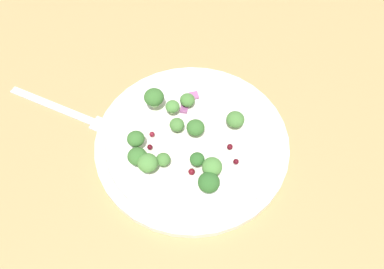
# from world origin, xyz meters

# --- Properties ---
(ground_plane) EXTENTS (1.80, 1.80, 0.02)m
(ground_plane) POSITION_xyz_m (0.00, 0.00, -0.01)
(ground_plane) COLOR tan
(plate) EXTENTS (0.28, 0.28, 0.02)m
(plate) POSITION_xyz_m (-0.03, 0.02, 0.01)
(plate) COLOR white
(plate) RESTS_ON ground_plane
(dressing_pool) EXTENTS (0.16, 0.16, 0.00)m
(dressing_pool) POSITION_xyz_m (-0.03, 0.02, 0.01)
(dressing_pool) COLOR white
(dressing_pool) RESTS_ON plate
(broccoli_floret_0) EXTENTS (0.03, 0.03, 0.03)m
(broccoli_floret_0) POSITION_xyz_m (0.01, -0.05, 0.03)
(broccoli_floret_0) COLOR #ADD18E
(broccoli_floret_0) RESTS_ON plate
(broccoli_floret_1) EXTENTS (0.02, 0.02, 0.02)m
(broccoli_floret_1) POSITION_xyz_m (-0.10, -0.01, 0.03)
(broccoli_floret_1) COLOR #ADD18E
(broccoli_floret_1) RESTS_ON plate
(broccoli_floret_2) EXTENTS (0.03, 0.03, 0.03)m
(broccoli_floret_2) POSITION_xyz_m (-0.09, 0.07, 0.04)
(broccoli_floret_2) COLOR #9EC684
(broccoli_floret_2) RESTS_ON plate
(broccoli_floret_3) EXTENTS (0.03, 0.03, 0.03)m
(broccoli_floret_3) POSITION_xyz_m (-0.09, -0.03, 0.03)
(broccoli_floret_3) COLOR #9EC684
(broccoli_floret_3) RESTS_ON plate
(broccoli_floret_4) EXTENTS (0.03, 0.03, 0.03)m
(broccoli_floret_4) POSITION_xyz_m (-0.02, 0.03, 0.03)
(broccoli_floret_4) COLOR #ADD18E
(broccoli_floret_4) RESTS_ON plate
(broccoli_floret_5) EXTENTS (0.02, 0.02, 0.02)m
(broccoli_floret_5) POSITION_xyz_m (-0.06, -0.03, 0.03)
(broccoli_floret_5) COLOR #8EB77A
(broccoli_floret_5) RESTS_ON plate
(broccoli_floret_6) EXTENTS (0.02, 0.02, 0.02)m
(broccoli_floret_6) POSITION_xyz_m (-0.05, 0.03, 0.03)
(broccoli_floret_6) COLOR #9EC684
(broccoli_floret_6) RESTS_ON plate
(broccoli_floret_7) EXTENTS (0.02, 0.02, 0.02)m
(broccoli_floret_7) POSITION_xyz_m (-0.06, 0.06, 0.03)
(broccoli_floret_7) COLOR #ADD18E
(broccoli_floret_7) RESTS_ON plate
(broccoli_floret_8) EXTENTS (0.02, 0.02, 0.02)m
(broccoli_floret_8) POSITION_xyz_m (-0.04, 0.08, 0.03)
(broccoli_floret_8) COLOR #9EC684
(broccoli_floret_8) RESTS_ON plate
(broccoli_floret_9) EXTENTS (0.03, 0.03, 0.03)m
(broccoli_floret_9) POSITION_xyz_m (0.03, 0.05, 0.03)
(broccoli_floret_9) COLOR #8EB77A
(broccoli_floret_9) RESTS_ON plate
(broccoli_floret_10) EXTENTS (0.03, 0.03, 0.03)m
(broccoli_floret_10) POSITION_xyz_m (-0.08, -0.04, 0.03)
(broccoli_floret_10) COLOR #8EB77A
(broccoli_floret_10) RESTS_ON plate
(broccoli_floret_11) EXTENTS (0.02, 0.02, 0.02)m
(broccoli_floret_11) POSITION_xyz_m (-0.01, -0.02, 0.03)
(broccoli_floret_11) COLOR #ADD18E
(broccoli_floret_11) RESTS_ON plate
(broccoli_floret_12) EXTENTS (0.03, 0.03, 0.03)m
(broccoli_floret_12) POSITION_xyz_m (0.01, -0.03, 0.03)
(broccoli_floret_12) COLOR #ADD18E
(broccoli_floret_12) RESTS_ON plate
(cranberry_0) EXTENTS (0.01, 0.01, 0.01)m
(cranberry_0) POSITION_xyz_m (0.03, 0.01, 0.02)
(cranberry_0) COLOR #4C0A14
(cranberry_0) RESTS_ON plate
(cranberry_1) EXTENTS (0.01, 0.01, 0.01)m
(cranberry_1) POSITION_xyz_m (0.04, -0.01, 0.02)
(cranberry_1) COLOR #4C0A14
(cranberry_1) RESTS_ON plate
(cranberry_2) EXTENTS (0.01, 0.01, 0.01)m
(cranberry_2) POSITION_xyz_m (-0.02, -0.03, 0.02)
(cranberry_2) COLOR maroon
(cranberry_2) RESTS_ON plate
(cranberry_3) EXTENTS (0.01, 0.01, 0.01)m
(cranberry_3) POSITION_xyz_m (-0.08, -0.01, 0.02)
(cranberry_3) COLOR #4C0A14
(cranberry_3) RESTS_ON plate
(cranberry_4) EXTENTS (0.01, 0.01, 0.01)m
(cranberry_4) POSITION_xyz_m (-0.08, 0.01, 0.02)
(cranberry_4) COLOR maroon
(cranberry_4) RESTS_ON plate
(onion_bit_0) EXTENTS (0.02, 0.02, 0.00)m
(onion_bit_0) POSITION_xyz_m (0.01, -0.04, 0.02)
(onion_bit_0) COLOR #934C84
(onion_bit_0) RESTS_ON plate
(onion_bit_1) EXTENTS (0.02, 0.02, 0.01)m
(onion_bit_1) POSITION_xyz_m (-0.04, 0.10, 0.02)
(onion_bit_1) COLOR #A35B93
(onion_bit_1) RESTS_ON plate
(onion_bit_2) EXTENTS (0.01, 0.01, 0.00)m
(onion_bit_2) POSITION_xyz_m (-0.05, 0.07, 0.02)
(onion_bit_2) COLOR #934C84
(onion_bit_2) RESTS_ON plate
(fork) EXTENTS (0.18, 0.07, 0.01)m
(fork) POSITION_xyz_m (-0.22, 0.04, 0.00)
(fork) COLOR silver
(fork) RESTS_ON ground_plane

